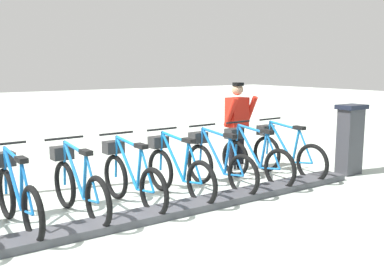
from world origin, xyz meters
The scene contains 11 objects.
ground_plane centered at (0.00, 0.00, 0.00)m, with size 60.00×60.00×0.00m, color silver.
dock_rail_base centered at (0.00, 0.00, 0.05)m, with size 0.44×8.57×0.10m, color #47474C.
payment_kiosk centered at (0.05, -4.75, 0.67)m, with size 0.36×0.52×1.28m.
bike_docked_0 centered at (0.62, -3.68, 0.43)m, with size 1.72×0.54×1.02m.
bike_docked_1 centered at (0.62, -2.91, 0.43)m, with size 1.72×0.54×1.02m.
bike_docked_2 centered at (0.62, -2.13, 0.43)m, with size 1.72×0.54×1.02m.
bike_docked_3 centered at (0.62, -1.35, 0.43)m, with size 1.72×0.54×1.02m.
bike_docked_4 centered at (0.62, -0.57, 0.43)m, with size 1.72×0.54×1.02m.
bike_docked_5 centered at (0.62, 0.20, 0.43)m, with size 1.72×0.54×1.02m.
bike_docked_6 centered at (0.62, 0.98, 0.43)m, with size 1.72×0.54×1.02m.
worker_near_rack centered at (1.53, -3.32, 0.91)m, with size 0.47×0.64×1.66m.
Camera 1 is at (-4.96, 2.29, 1.98)m, focal length 42.38 mm.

